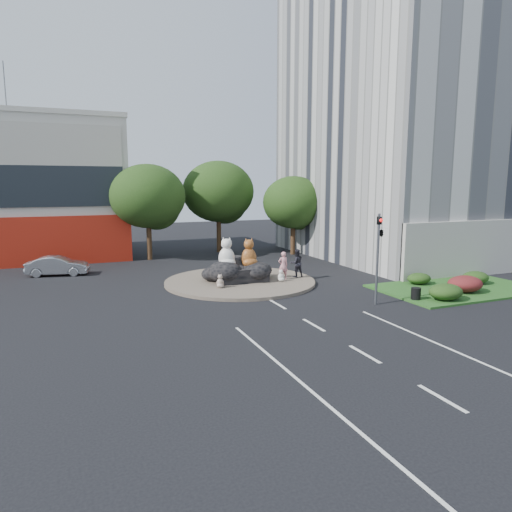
{
  "coord_description": "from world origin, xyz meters",
  "views": [
    {
      "loc": [
        -10.34,
        -18.06,
        6.56
      ],
      "look_at": [
        0.59,
        8.61,
        2.0
      ],
      "focal_mm": 32.0,
      "sensor_mm": 36.0,
      "label": 1
    }
  ],
  "objects_px": {
    "kitten_white": "(281,275)",
    "parked_car": "(58,266)",
    "cat_white": "(227,253)",
    "pedestrian_dark": "(297,263)",
    "cat_tabby": "(249,253)",
    "kitten_calico": "(220,281)",
    "pedestrian_pink": "(283,266)",
    "litter_bin": "(416,294)"
  },
  "relations": [
    {
      "from": "cat_white",
      "to": "litter_bin",
      "type": "xyz_separation_m",
      "value": [
        8.46,
        -8.22,
        -1.67
      ]
    },
    {
      "from": "pedestrian_pink",
      "to": "cat_tabby",
      "type": "bearing_deg",
      "value": -9.62
    },
    {
      "from": "cat_white",
      "to": "litter_bin",
      "type": "bearing_deg",
      "value": -21.42
    },
    {
      "from": "kitten_calico",
      "to": "kitten_white",
      "type": "xyz_separation_m",
      "value": [
        4.3,
        0.3,
        -0.03
      ]
    },
    {
      "from": "litter_bin",
      "to": "kitten_calico",
      "type": "bearing_deg",
      "value": 144.82
    },
    {
      "from": "kitten_calico",
      "to": "pedestrian_pink",
      "type": "height_order",
      "value": "pedestrian_pink"
    },
    {
      "from": "cat_white",
      "to": "parked_car",
      "type": "relative_size",
      "value": 0.48
    },
    {
      "from": "kitten_calico",
      "to": "parked_car",
      "type": "height_order",
      "value": "parked_car"
    },
    {
      "from": "cat_white",
      "to": "kitten_white",
      "type": "bearing_deg",
      "value": 1.73
    },
    {
      "from": "cat_white",
      "to": "pedestrian_dark",
      "type": "xyz_separation_m",
      "value": [
        4.96,
        -0.36,
        -0.96
      ]
    },
    {
      "from": "pedestrian_dark",
      "to": "litter_bin",
      "type": "relative_size",
      "value": 2.9
    },
    {
      "from": "cat_white",
      "to": "cat_tabby",
      "type": "xyz_separation_m",
      "value": [
        1.47,
        -0.25,
        -0.05
      ]
    },
    {
      "from": "cat_tabby",
      "to": "kitten_calico",
      "type": "height_order",
      "value": "cat_tabby"
    },
    {
      "from": "pedestrian_pink",
      "to": "litter_bin",
      "type": "relative_size",
      "value": 2.83
    },
    {
      "from": "cat_white",
      "to": "pedestrian_dark",
      "type": "relative_size",
      "value": 1.06
    },
    {
      "from": "pedestrian_pink",
      "to": "parked_car",
      "type": "xyz_separation_m",
      "value": [
        -14.11,
        8.32,
        -0.44
      ]
    },
    {
      "from": "pedestrian_pink",
      "to": "cat_white",
      "type": "bearing_deg",
      "value": -8.23
    },
    {
      "from": "parked_car",
      "to": "pedestrian_dark",
      "type": "bearing_deg",
      "value": -105.55
    },
    {
      "from": "parked_car",
      "to": "litter_bin",
      "type": "distance_m",
      "value": 24.56
    },
    {
      "from": "cat_white",
      "to": "pedestrian_pink",
      "type": "xyz_separation_m",
      "value": [
        3.73,
        -0.78,
        -0.98
      ]
    },
    {
      "from": "cat_tabby",
      "to": "pedestrian_dark",
      "type": "relative_size",
      "value": 1.01
    },
    {
      "from": "cat_white",
      "to": "kitten_calico",
      "type": "distance_m",
      "value": 2.38
    },
    {
      "from": "pedestrian_pink",
      "to": "parked_car",
      "type": "height_order",
      "value": "pedestrian_pink"
    },
    {
      "from": "kitten_calico",
      "to": "pedestrian_dark",
      "type": "relative_size",
      "value": 0.45
    },
    {
      "from": "kitten_white",
      "to": "pedestrian_dark",
      "type": "height_order",
      "value": "pedestrian_dark"
    },
    {
      "from": "kitten_white",
      "to": "pedestrian_dark",
      "type": "distance_m",
      "value": 1.95
    },
    {
      "from": "cat_tabby",
      "to": "parked_car",
      "type": "height_order",
      "value": "cat_tabby"
    },
    {
      "from": "kitten_calico",
      "to": "kitten_white",
      "type": "relative_size",
      "value": 1.08
    },
    {
      "from": "litter_bin",
      "to": "pedestrian_pink",
      "type": "bearing_deg",
      "value": 122.41
    },
    {
      "from": "cat_white",
      "to": "parked_car",
      "type": "height_order",
      "value": "cat_white"
    },
    {
      "from": "pedestrian_dark",
      "to": "parked_car",
      "type": "bearing_deg",
      "value": -24.06
    },
    {
      "from": "cat_white",
      "to": "kitten_calico",
      "type": "xyz_separation_m",
      "value": [
        -0.97,
        -1.58,
        -1.49
      ]
    },
    {
      "from": "cat_tabby",
      "to": "cat_white",
      "type": "bearing_deg",
      "value": 175.12
    },
    {
      "from": "kitten_calico",
      "to": "kitten_white",
      "type": "height_order",
      "value": "kitten_calico"
    },
    {
      "from": "kitten_white",
      "to": "parked_car",
      "type": "height_order",
      "value": "parked_car"
    },
    {
      "from": "litter_bin",
      "to": "cat_tabby",
      "type": "bearing_deg",
      "value": 131.24
    },
    {
      "from": "cat_white",
      "to": "kitten_white",
      "type": "height_order",
      "value": "cat_white"
    },
    {
      "from": "cat_tabby",
      "to": "parked_car",
      "type": "xyz_separation_m",
      "value": [
        -11.84,
        7.79,
        -1.37
      ]
    },
    {
      "from": "cat_white",
      "to": "kitten_white",
      "type": "relative_size",
      "value": 2.53
    },
    {
      "from": "pedestrian_pink",
      "to": "pedestrian_dark",
      "type": "height_order",
      "value": "pedestrian_dark"
    },
    {
      "from": "cat_tabby",
      "to": "pedestrian_pink",
      "type": "xyz_separation_m",
      "value": [
        2.26,
        -0.53,
        -0.93
      ]
    },
    {
      "from": "kitten_calico",
      "to": "pedestrian_dark",
      "type": "bearing_deg",
      "value": 43.89
    }
  ]
}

